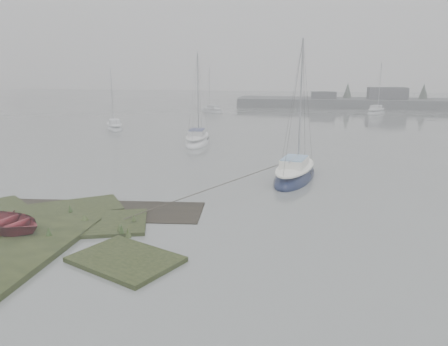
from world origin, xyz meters
TOP-DOWN VIEW (x-y plane):
  - ground at (0.00, 30.00)m, footprint 160.00×160.00m
  - far_shoreline at (26.84, 61.90)m, footprint 60.00×8.00m
  - sailboat_main at (6.06, 11.99)m, footprint 3.26×6.50m
  - sailboat_white at (-2.46, 22.94)m, footprint 2.39×6.02m
  - sailboat_far_a at (-13.23, 30.20)m, footprint 3.83×5.05m
  - sailboat_far_b at (16.95, 51.54)m, footprint 4.03×5.72m
  - sailboat_far_c at (-6.42, 49.46)m, footprint 4.66×4.42m
  - dinghy at (-5.08, 1.00)m, footprint 4.01×3.34m

SIDE VIEW (x-z plane):
  - ground at x=0.00m, z-range 0.00..0.00m
  - sailboat_far_c at x=-6.42m, z-range -3.20..3.63m
  - sailboat_far_a at x=-13.23m, z-range -3.24..3.67m
  - sailboat_far_b at x=16.95m, z-range -3.63..4.11m
  - sailboat_white at x=-2.46m, z-range -3.90..4.41m
  - sailboat_main at x=6.06m, z-range -4.11..4.66m
  - dinghy at x=-5.08m, z-range 0.22..0.94m
  - far_shoreline at x=26.84m, z-range -1.22..2.93m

